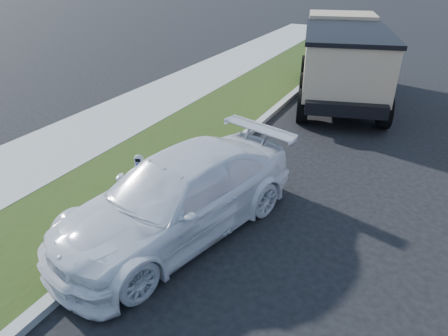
% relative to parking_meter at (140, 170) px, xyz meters
% --- Properties ---
extents(ground, '(120.00, 120.00, 0.00)m').
position_rel_parking_meter_xyz_m(ground, '(2.91, -0.03, -1.05)').
color(ground, black).
rests_on(ground, ground).
extents(streetside, '(6.12, 50.00, 0.15)m').
position_rel_parking_meter_xyz_m(streetside, '(-2.66, 1.97, -0.98)').
color(streetside, gray).
rests_on(streetside, ground).
extents(parking_meter, '(0.21, 0.17, 1.28)m').
position_rel_parking_meter_xyz_m(parking_meter, '(0.00, 0.00, 0.00)').
color(parking_meter, '#3F4247').
rests_on(parking_meter, ground).
extents(white_wagon, '(3.66, 5.96, 1.61)m').
position_rel_parking_meter_xyz_m(white_wagon, '(1.07, -0.13, -0.24)').
color(white_wagon, white).
rests_on(white_wagon, ground).
extents(dump_truck, '(4.70, 7.90, 2.92)m').
position_rel_parking_meter_xyz_m(dump_truck, '(1.90, 10.09, 0.59)').
color(dump_truck, black).
rests_on(dump_truck, ground).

